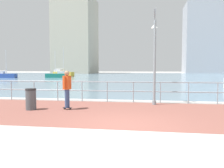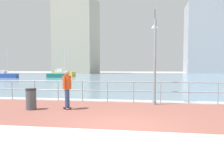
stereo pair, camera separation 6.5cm
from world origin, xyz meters
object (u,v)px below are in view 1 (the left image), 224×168
object	(u,v)px
sailboat_ivory	(56,75)
sailboat_white	(63,74)
trash_bin	(31,99)
lamppost	(155,52)
sailboat_gray	(6,75)
skateboarder	(67,86)

from	to	relation	value
sailboat_ivory	sailboat_white	size ratio (longest dim) A/B	0.78
trash_bin	sailboat_ivory	distance (m)	37.59
lamppost	sailboat_ivory	bearing A→B (deg)	119.92
sailboat_gray	trash_bin	bearing A→B (deg)	-54.87
sailboat_gray	sailboat_white	world-z (taller)	sailboat_white
sailboat_ivory	sailboat_gray	bearing A→B (deg)	-164.16
sailboat_ivory	lamppost	bearing A→B (deg)	-60.08
skateboarder	lamppost	bearing A→B (deg)	29.91
sailboat_ivory	sailboat_white	xyz separation A→B (m)	(-1.35, 7.36, 0.15)
lamppost	sailboat_white	world-z (taller)	sailboat_white
lamppost	sailboat_ivory	distance (m)	37.69
trash_bin	sailboat_gray	size ratio (longest dim) A/B	0.17
lamppost	sailboat_gray	world-z (taller)	sailboat_gray
lamppost	sailboat_gray	xyz separation A→B (m)	(-28.12, 29.96, -2.09)
skateboarder	sailboat_ivory	size ratio (longest dim) A/B	0.31
sailboat_gray	sailboat_white	bearing A→B (deg)	51.36
sailboat_gray	sailboat_ivory	bearing A→B (deg)	15.84
lamppost	sailboat_white	distance (m)	44.80
skateboarder	trash_bin	world-z (taller)	skateboarder
lamppost	trash_bin	world-z (taller)	lamppost
sailboat_gray	skateboarder	bearing A→B (deg)	-52.84
lamppost	skateboarder	size ratio (longest dim) A/B	2.80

